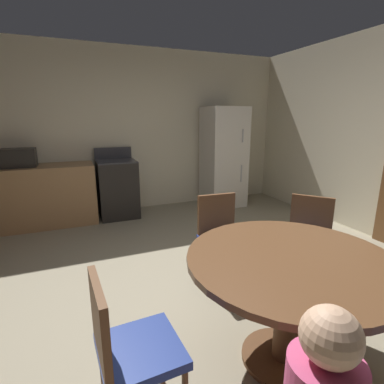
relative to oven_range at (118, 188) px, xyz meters
The scene contains 10 objects.
ground_plane 2.69m from the oven_range, 83.43° to the right, with size 14.00×14.00×0.00m, color gray.
wall_back 1.01m from the oven_range, 52.56° to the left, with size 5.85×0.12×2.70m, color beige.
kitchen_counter 1.34m from the oven_range, behind, with size 1.97×0.60×0.90m, color #9E754C.
oven_range is the anchor object (origin of this frame).
refrigerator 1.94m from the oven_range, ahead, with size 0.68×0.68×1.76m.
microwave 1.45m from the oven_range, behind, with size 0.44×0.32×0.26m, color black.
dining_table 3.50m from the oven_range, 81.06° to the right, with size 1.28×1.28×0.76m.
chair_north 2.51m from the oven_range, 76.03° to the right, with size 0.42×0.42×0.87m.
chair_west 3.55m from the oven_range, 97.83° to the right, with size 0.42×0.42×0.87m.
chair_northeast 3.10m from the oven_range, 64.55° to the right, with size 0.56×0.56×0.87m.
Camera 1 is at (-0.95, -2.12, 1.59)m, focal length 27.59 mm.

